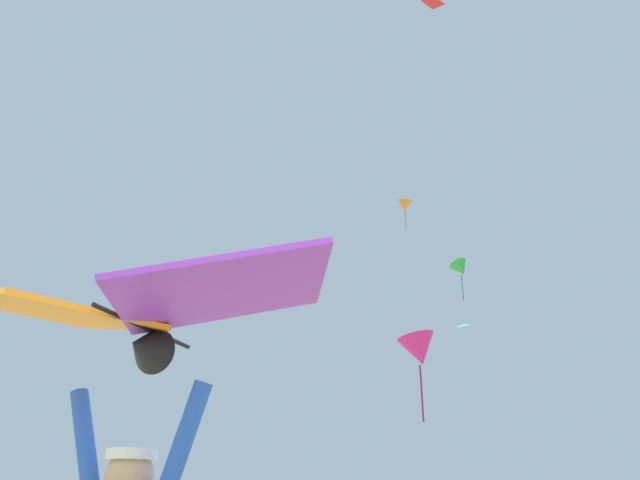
{
  "coord_description": "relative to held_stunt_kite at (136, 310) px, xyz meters",
  "views": [
    {
      "loc": [
        2.27,
        -2.02,
        1.31
      ],
      "look_at": [
        -0.15,
        1.96,
        3.34
      ],
      "focal_mm": 35.97,
      "sensor_mm": 36.0,
      "label": 1
    }
  ],
  "objects": [
    {
      "name": "distant_kite_teal_mid_left",
      "position": [
        -7.96,
        29.07,
        8.22
      ],
      "size": [
        0.91,
        0.88,
        0.37
      ],
      "color": "#19B2AD"
    },
    {
      "name": "held_stunt_kite",
      "position": [
        0.0,
        0.0,
        0.0
      ],
      "size": [
        2.2,
        1.35,
        0.44
      ],
      "color": "black"
    },
    {
      "name": "distant_kite_red_overhead_distant",
      "position": [
        -2.76,
        13.36,
        14.47
      ],
      "size": [
        0.77,
        0.81,
        0.38
      ],
      "color": "red"
    },
    {
      "name": "distant_kite_green_mid_right",
      "position": [
        -8.4,
        30.87,
        12.01
      ],
      "size": [
        1.63,
        1.45,
        2.51
      ],
      "color": "green"
    },
    {
      "name": "distant_kite_orange_high_right",
      "position": [
        -7.89,
        22.16,
        12.16
      ],
      "size": [
        0.9,
        0.92,
        1.56
      ],
      "color": "orange"
    },
    {
      "name": "distant_kite_magenta_low_right",
      "position": [
        -3.71,
        12.66,
        2.92
      ],
      "size": [
        1.25,
        1.22,
        2.25
      ],
      "color": "#DB2393"
    }
  ]
}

